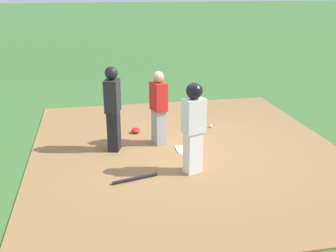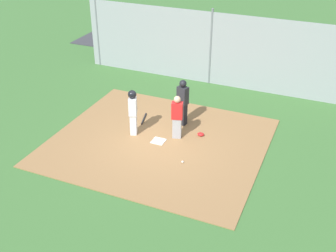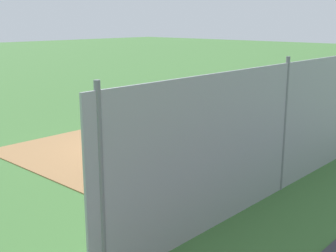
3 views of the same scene
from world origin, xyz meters
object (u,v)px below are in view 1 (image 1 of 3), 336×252
at_px(umpire, 113,107).
at_px(runner, 194,122).
at_px(home_plate, 187,149).
at_px(catcher, 159,107).
at_px(baseball_bat, 135,178).
at_px(catcher_mask, 136,130).
at_px(baseball, 211,126).

bearing_deg(umpire, runner, -26.65).
distance_m(home_plate, catcher, 1.08).
relative_size(baseball_bat, catcher_mask, 3.52).
xyz_separation_m(runner, baseball, (-2.28, 1.03, -0.94)).
bearing_deg(catcher, home_plate, -58.78).
height_order(catcher_mask, baseball, catcher_mask).
relative_size(home_plate, runner, 0.26).
relative_size(catcher, baseball, 21.53).
bearing_deg(home_plate, baseball_bat, -46.53).
bearing_deg(umpire, catcher, 28.50).
distance_m(umpire, baseball_bat, 1.74).
relative_size(umpire, baseball_bat, 2.09).
bearing_deg(baseball, catcher_mask, -89.16).
bearing_deg(umpire, baseball, 39.85).
height_order(home_plate, runner, runner).
bearing_deg(home_plate, catcher, -133.05).
bearing_deg(home_plate, baseball, 144.51).
relative_size(catcher, baseball_bat, 1.89).
relative_size(umpire, catcher_mask, 7.35).
relative_size(baseball_bat, baseball, 11.40).
xyz_separation_m(home_plate, catcher, (-0.48, -0.51, 0.82)).
bearing_deg(catcher_mask, catcher, 29.46).
bearing_deg(catcher, runner, -91.81).
distance_m(catcher, catcher_mask, 1.15).
height_order(umpire, catcher_mask, umpire).
bearing_deg(runner, umpire, 24.39).
height_order(runner, catcher_mask, runner).
bearing_deg(runner, baseball, -45.24).
relative_size(home_plate, catcher_mask, 1.83).
bearing_deg(runner, home_plate, -28.64).
xyz_separation_m(umpire, baseball, (-0.95, 2.38, -0.89)).
height_order(catcher, runner, runner).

